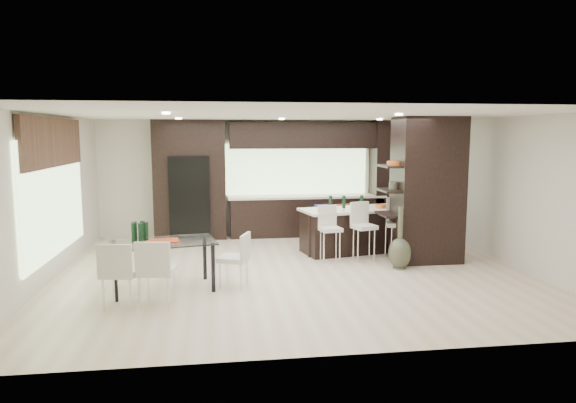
{
  "coord_description": "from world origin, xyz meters",
  "views": [
    {
      "loc": [
        -1.29,
        -8.67,
        2.39
      ],
      "look_at": [
        0.0,
        0.6,
        1.15
      ],
      "focal_mm": 32.0,
      "sensor_mm": 36.0,
      "label": 1
    }
  ],
  "objects": [
    {
      "name": "bench",
      "position": [
        1.29,
        2.03,
        0.25
      ],
      "size": [
        1.36,
        0.65,
        0.5
      ],
      "primitive_type": "cube",
      "rotation": [
        0.0,
        0.0,
        0.11
      ],
      "color": "black",
      "rests_on": "ground"
    },
    {
      "name": "window_left",
      "position": [
        -3.96,
        0.2,
        1.35
      ],
      "size": [
        0.04,
        3.2,
        1.9
      ],
      "primitive_type": "cube",
      "color": "#B2D199",
      "rests_on": "left_wall"
    },
    {
      "name": "back_cabinetry",
      "position": [
        0.5,
        3.17,
        1.35
      ],
      "size": [
        6.8,
        0.68,
        2.7
      ],
      "primitive_type": "cube",
      "color": "black",
      "rests_on": "ground"
    },
    {
      "name": "ground",
      "position": [
        0.0,
        0.0,
        0.0
      ],
      "size": [
        8.0,
        8.0,
        0.0
      ],
      "primitive_type": "plane",
      "color": "beige",
      "rests_on": "ground"
    },
    {
      "name": "dining_table",
      "position": [
        -2.13,
        -0.81,
        0.38
      ],
      "size": [
        1.71,
        1.17,
        0.75
      ],
      "primitive_type": "cube",
      "rotation": [
        0.0,
        0.0,
        0.2
      ],
      "color": "white",
      "rests_on": "ground"
    },
    {
      "name": "stool_mid",
      "position": [
        1.45,
        0.57,
        0.44
      ],
      "size": [
        0.49,
        0.49,
        0.89
      ],
      "primitive_type": "cube",
      "rotation": [
        0.0,
        0.0,
        0.29
      ],
      "color": "silver",
      "rests_on": "ground"
    },
    {
      "name": "window_back",
      "position": [
        0.6,
        3.46,
        1.55
      ],
      "size": [
        3.4,
        0.04,
        1.2
      ],
      "primitive_type": "cube",
      "color": "#B2D199",
      "rests_on": "back_wall"
    },
    {
      "name": "stool_left",
      "position": [
        0.8,
        0.58,
        0.42
      ],
      "size": [
        0.43,
        0.43,
        0.85
      ],
      "primitive_type": "cube",
      "rotation": [
        0.0,
        0.0,
        0.16
      ],
      "color": "silver",
      "rests_on": "ground"
    },
    {
      "name": "ceiling_spots",
      "position": [
        0.0,
        0.25,
        2.68
      ],
      "size": [
        4.0,
        3.0,
        0.02
      ],
      "primitive_type": "cube",
      "color": "white",
      "rests_on": "ceiling"
    },
    {
      "name": "chair_end",
      "position": [
        -1.05,
        -0.81,
        0.39
      ],
      "size": [
        0.55,
        0.55,
        0.79
      ],
      "primitive_type": "cube",
      "rotation": [
        0.0,
        0.0,
        1.22
      ],
      "color": "silver",
      "rests_on": "ground"
    },
    {
      "name": "refrigerator",
      "position": [
        -1.9,
        3.12,
        0.95
      ],
      "size": [
        0.9,
        0.68,
        1.9
      ],
      "primitive_type": "cube",
      "color": "black",
      "rests_on": "ground"
    },
    {
      "name": "chair_near",
      "position": [
        -2.13,
        -1.57,
        0.44
      ],
      "size": [
        0.55,
        0.55,
        0.88
      ],
      "primitive_type": "cube",
      "rotation": [
        0.0,
        0.0,
        -0.16
      ],
      "color": "silver",
      "rests_on": "ground"
    },
    {
      "name": "partition_column",
      "position": [
        2.6,
        0.4,
        1.35
      ],
      "size": [
        1.2,
        0.8,
        2.7
      ],
      "primitive_type": "cube",
      "color": "black",
      "rests_on": "ground"
    },
    {
      "name": "back_wall",
      "position": [
        0.0,
        3.5,
        1.35
      ],
      "size": [
        8.0,
        0.02,
        2.7
      ],
      "primitive_type": "cube",
      "color": "silver",
      "rests_on": "ground"
    },
    {
      "name": "right_wall",
      "position": [
        4.0,
        0.0,
        1.35
      ],
      "size": [
        0.02,
        7.0,
        2.7
      ],
      "primitive_type": "cube",
      "color": "silver",
      "rests_on": "ground"
    },
    {
      "name": "stool_right",
      "position": [
        2.1,
        0.56,
        0.47
      ],
      "size": [
        0.51,
        0.51,
        0.95
      ],
      "primitive_type": "cube",
      "rotation": [
        0.0,
        0.0,
        -0.26
      ],
      "color": "silver",
      "rests_on": "ground"
    },
    {
      "name": "floor_vase",
      "position": [
        1.91,
        -0.11,
        0.55
      ],
      "size": [
        0.5,
        0.5,
        1.11
      ],
      "primitive_type": null,
      "rotation": [
        0.0,
        0.0,
        -0.27
      ],
      "color": "#414632",
      "rests_on": "ground"
    },
    {
      "name": "stone_accent",
      "position": [
        -3.93,
        0.2,
        2.25
      ],
      "size": [
        0.08,
        3.0,
        0.8
      ],
      "primitive_type": "cube",
      "color": "brown",
      "rests_on": "left_wall"
    },
    {
      "name": "chair_far",
      "position": [
        -2.62,
        -1.56,
        0.43
      ],
      "size": [
        0.54,
        0.54,
        0.86
      ],
      "primitive_type": "cube",
      "rotation": [
        0.0,
        0.0,
        -0.18
      ],
      "color": "silver",
      "rests_on": "ground"
    },
    {
      "name": "left_wall",
      "position": [
        -4.0,
        0.0,
        1.35
      ],
      "size": [
        0.02,
        7.0,
        2.7
      ],
      "primitive_type": "cube",
      "color": "silver",
      "rests_on": "ground"
    },
    {
      "name": "ceiling",
      "position": [
        0.0,
        0.0,
        2.7
      ],
      "size": [
        8.0,
        7.0,
        0.02
      ],
      "primitive_type": "cube",
      "color": "white",
      "rests_on": "ground"
    },
    {
      "name": "kitchen_island",
      "position": [
        1.45,
        1.32,
        0.44
      ],
      "size": [
        2.26,
        1.32,
        0.88
      ],
      "primitive_type": "cube",
      "rotation": [
        0.0,
        0.0,
        0.2
      ],
      "color": "black",
      "rests_on": "ground"
    }
  ]
}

